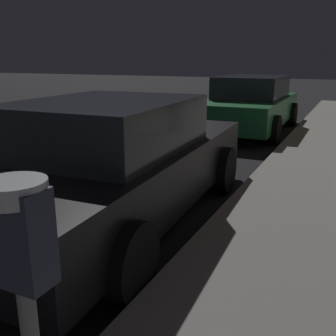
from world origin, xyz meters
name	(u,v)px	position (x,y,z in m)	size (l,w,h in m)	color
parking_meter	(25,287)	(4.47, 0.80, 1.20)	(0.19, 0.19, 1.38)	#59595B
car_black	(113,162)	(2.85, 3.70, 0.70)	(2.27, 4.63, 1.43)	black
car_green	(251,104)	(2.85, 10.18, 0.72)	(2.03, 4.45, 1.43)	#19592D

